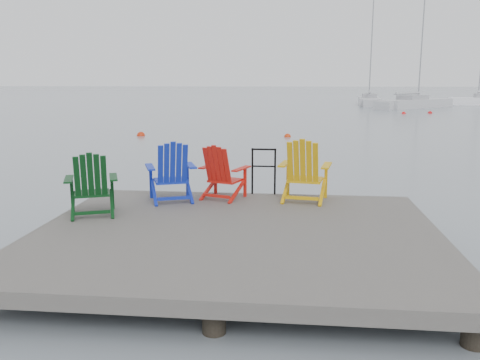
# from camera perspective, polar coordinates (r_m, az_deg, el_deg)

# --- Properties ---
(ground) EXTENTS (400.00, 400.00, 0.00)m
(ground) POSITION_cam_1_polar(r_m,az_deg,el_deg) (7.75, -0.36, -9.15)
(ground) COLOR slate
(ground) RESTS_ON ground
(dock) EXTENTS (6.00, 5.00, 1.40)m
(dock) POSITION_cam_1_polar(r_m,az_deg,el_deg) (7.64, -0.37, -6.71)
(dock) COLOR #2C2927
(dock) RESTS_ON ground
(handrail) EXTENTS (0.48, 0.04, 0.90)m
(handrail) POSITION_cam_1_polar(r_m,az_deg,el_deg) (9.83, 2.68, 1.50)
(handrail) COLOR black
(handrail) RESTS_ON dock
(chair_green) EXTENTS (1.01, 0.96, 1.05)m
(chair_green) POSITION_cam_1_polar(r_m,az_deg,el_deg) (8.62, -16.35, -0.41)
(chair_green) COLOR black
(chair_green) RESTS_ON dock
(chair_blue) EXTENTS (1.06, 1.01, 1.10)m
(chair_blue) POSITION_cam_1_polar(r_m,az_deg,el_deg) (9.32, -7.71, 0.96)
(chair_blue) COLOR #1027AF
(chair_blue) RESTS_ON dock
(chair_red) EXTENTS (0.96, 0.92, 1.01)m
(chair_red) POSITION_cam_1_polar(r_m,az_deg,el_deg) (9.44, -2.03, 0.91)
(chair_red) COLOR red
(chair_red) RESTS_ON dock
(chair_yellow) EXTENTS (1.01, 0.95, 1.15)m
(chair_yellow) POSITION_cam_1_polar(r_m,az_deg,el_deg) (9.32, 7.23, 1.11)
(chair_yellow) COLOR #D59D0B
(chair_yellow) RESTS_ON dock
(sailboat_near) EXTENTS (2.93, 8.35, 11.32)m
(sailboat_near) POSITION_cam_1_polar(r_m,az_deg,el_deg) (57.61, 14.28, 8.54)
(sailboat_near) COLOR silver
(sailboat_near) RESTS_ON ground
(sailboat_mid) EXTENTS (8.72, 8.86, 13.43)m
(sailboat_mid) POSITION_cam_1_polar(r_m,az_deg,el_deg) (53.24, 19.03, 8.08)
(sailboat_mid) COLOR silver
(sailboat_mid) RESTS_ON ground
(buoy_a) EXTENTS (0.33, 0.33, 0.33)m
(buoy_a) POSITION_cam_1_polar(r_m,az_deg,el_deg) (24.51, 5.36, 4.84)
(buoy_a) COLOR red
(buoy_a) RESTS_ON ground
(buoy_b) EXTENTS (0.40, 0.40, 0.40)m
(buoy_b) POSITION_cam_1_polar(r_m,az_deg,el_deg) (25.34, -11.06, 4.89)
(buoy_b) COLOR red
(buoy_b) RESTS_ON ground
(buoy_c) EXTENTS (0.32, 0.32, 0.32)m
(buoy_c) POSITION_cam_1_polar(r_m,az_deg,el_deg) (43.35, 17.91, 7.10)
(buoy_c) COLOR #F80E0F
(buoy_c) RESTS_ON ground
(buoy_d) EXTENTS (0.36, 0.36, 0.36)m
(buoy_d) POSITION_cam_1_polar(r_m,az_deg,el_deg) (44.52, 20.55, 7.03)
(buoy_d) COLOR red
(buoy_d) RESTS_ON ground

